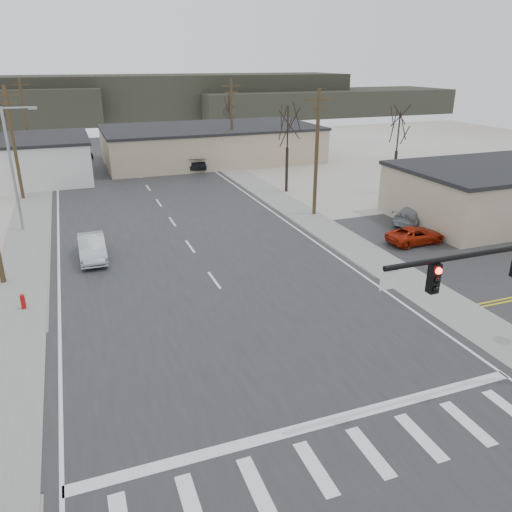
{
  "coord_description": "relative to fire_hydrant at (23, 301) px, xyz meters",
  "views": [
    {
      "loc": [
        -7.01,
        -17.72,
        12.04
      ],
      "look_at": [
        1.36,
        4.67,
        2.6
      ],
      "focal_mm": 35.0,
      "sensor_mm": 36.0,
      "label": 1
    }
  ],
  "objects": [
    {
      "name": "upole_left_c",
      "position": [
        -1.3,
        24.0,
        4.77
      ],
      "size": [
        2.2,
        0.3,
        10.0
      ],
      "color": "#4A3922",
      "rests_on": "ground"
    },
    {
      "name": "sidewalk_left",
      "position": [
        -0.4,
        12.0,
        -0.42
      ],
      "size": [
        3.0,
        90.0,
        0.06
      ],
      "primitive_type": "cube",
      "color": "gray",
      "rests_on": "ground"
    },
    {
      "name": "upole_right_b",
      "position": [
        21.7,
        32.0,
        4.77
      ],
      "size": [
        2.2,
        0.3,
        10.0
      ],
      "color": "#4A3922",
      "rests_on": "ground"
    },
    {
      "name": "car_far_a",
      "position": [
        17.13,
        31.55,
        0.45
      ],
      "size": [
        3.53,
        6.23,
        1.7
      ],
      "primitive_type": "imported",
      "rotation": [
        0.0,
        0.0,
        2.94
      ],
      "color": "black",
      "rests_on": "main_road"
    },
    {
      "name": "building_lot",
      "position": [
        34.2,
        4.0,
        1.71
      ],
      "size": [
        14.3,
        10.3,
        4.3
      ],
      "color": "tan",
      "rests_on": "ground"
    },
    {
      "name": "fire_hydrant",
      "position": [
        0.0,
        0.0,
        0.0
      ],
      "size": [
        0.24,
        0.24,
        0.87
      ],
      "color": "#A50C0C",
      "rests_on": "ground"
    },
    {
      "name": "tree_right_mid",
      "position": [
        22.7,
        18.0,
        5.48
      ],
      "size": [
        3.74,
        3.74,
        8.33
      ],
      "color": "black",
      "rests_on": "ground"
    },
    {
      "name": "sidewalk_right",
      "position": [
        20.8,
        12.0,
        -0.42
      ],
      "size": [
        3.0,
        90.0,
        0.06
      ],
      "primitive_type": "cube",
      "color": "gray",
      "rests_on": "ground"
    },
    {
      "name": "tree_lot",
      "position": [
        32.2,
        14.0,
        5.13
      ],
      "size": [
        3.52,
        3.52,
        7.84
      ],
      "color": "black",
      "rests_on": "ground"
    },
    {
      "name": "car_parked_silver",
      "position": [
        27.94,
        5.0,
        0.28
      ],
      "size": [
        5.18,
        4.08,
        1.4
      ],
      "primitive_type": "imported",
      "rotation": [
        0.0,
        0.0,
        2.08
      ],
      "color": "gray",
      "rests_on": "parking_lot"
    },
    {
      "name": "hill_right",
      "position": [
        60.2,
        82.0,
        2.3
      ],
      "size": [
        60.0,
        18.0,
        5.5
      ],
      "primitive_type": "cube",
      "color": "#333026",
      "rests_on": "ground"
    },
    {
      "name": "hill_center",
      "position": [
        25.2,
        88.0,
        4.05
      ],
      "size": [
        80.0,
        18.0,
        9.0
      ],
      "primitive_type": "cube",
      "color": "#333026",
      "rests_on": "ground"
    },
    {
      "name": "car_far_b",
      "position": [
        4.82,
        43.72,
        0.33
      ],
      "size": [
        2.82,
        4.62,
        1.47
      ],
      "primitive_type": "imported",
      "rotation": [
        0.0,
        0.0,
        0.27
      ],
      "color": "black",
      "rests_on": "main_road"
    },
    {
      "name": "upole_right_a",
      "position": [
        21.7,
        10.0,
        4.77
      ],
      "size": [
        2.2,
        0.3,
        10.0
      ],
      "color": "#4A3922",
      "rests_on": "ground"
    },
    {
      "name": "parking_lot",
      "position": [
        30.2,
        -2.0,
        -0.44
      ],
      "size": [
        18.0,
        20.0,
        0.03
      ],
      "primitive_type": "cube",
      "color": "#272729",
      "rests_on": "ground"
    },
    {
      "name": "cross_road",
      "position": [
        10.2,
        -8.0,
        -0.43
      ],
      "size": [
        90.0,
        10.0,
        0.04
      ],
      "primitive_type": "cube",
      "color": "#272729",
      "rests_on": "ground"
    },
    {
      "name": "streetlight_main",
      "position": [
        -0.6,
        14.0,
        4.64
      ],
      "size": [
        2.4,
        0.25,
        9.0
      ],
      "color": "gray",
      "rests_on": "ground"
    },
    {
      "name": "car_parked_red",
      "position": [
        25.14,
        1.16,
        0.16
      ],
      "size": [
        4.24,
        2.07,
        1.16
      ],
      "primitive_type": "imported",
      "rotation": [
        0.0,
        0.0,
        1.61
      ],
      "color": "#9F1C08",
      "rests_on": "parking_lot"
    },
    {
      "name": "tree_right_far",
      "position": [
        25.2,
        44.0,
        5.13
      ],
      "size": [
        3.52,
        3.52,
        7.84
      ],
      "color": "black",
      "rests_on": "ground"
    },
    {
      "name": "ground",
      "position": [
        10.2,
        -8.0,
        -0.45
      ],
      "size": [
        140.0,
        140.0,
        0.0
      ],
      "primitive_type": "plane",
      "color": "silver",
      "rests_on": "ground"
    },
    {
      "name": "main_road",
      "position": [
        10.2,
        7.0,
        -0.43
      ],
      "size": [
        18.0,
        110.0,
        0.05
      ],
      "primitive_type": "cube",
      "color": "#272729",
      "rests_on": "ground"
    },
    {
      "name": "building_right_far",
      "position": [
        20.2,
        36.0,
        1.7
      ],
      "size": [
        26.3,
        14.3,
        4.3
      ],
      "color": "tan",
      "rests_on": "ground"
    },
    {
      "name": "upole_left_d",
      "position": [
        -1.3,
        44.0,
        4.77
      ],
      "size": [
        2.2,
        0.3,
        10.0
      ],
      "color": "#4A3922",
      "rests_on": "ground"
    },
    {
      "name": "sedan_crossing",
      "position": [
        3.81,
        6.0,
        0.36
      ],
      "size": [
        1.63,
        4.65,
        1.53
      ],
      "primitive_type": "imported",
      "rotation": [
        0.0,
        0.0,
        -0.0
      ],
      "color": "#A1A6AB",
      "rests_on": "main_road"
    }
  ]
}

